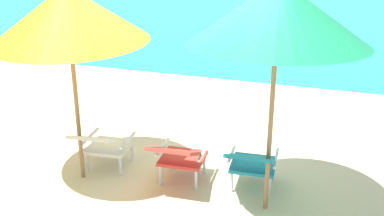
% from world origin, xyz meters
% --- Properties ---
extents(ground_plane, '(40.00, 40.00, 0.00)m').
position_xyz_m(ground_plane, '(0.00, 4.00, 0.00)').
color(ground_plane, beige).
extents(ocean_band, '(40.00, 18.00, 0.01)m').
position_xyz_m(ocean_band, '(0.00, 12.95, 0.00)').
color(ocean_band, '#28B2B7').
rests_on(ocean_band, ground_plane).
extents(swim_buoy, '(1.60, 0.18, 0.18)m').
position_xyz_m(swim_buoy, '(0.55, 7.21, 0.10)').
color(swim_buoy, yellow).
rests_on(swim_buoy, ocean_band).
extents(lounge_chair_left, '(0.61, 0.92, 0.68)m').
position_xyz_m(lounge_chair_left, '(-0.94, -0.28, 0.40)').
color(lounge_chair_left, silver).
rests_on(lounge_chair_left, ground_plane).
extents(lounge_chair_center, '(0.58, 0.90, 0.68)m').
position_xyz_m(lounge_chair_center, '(0.05, -0.29, 0.40)').
color(lounge_chair_center, red).
rests_on(lounge_chair_center, ground_plane).
extents(lounge_chair_right, '(0.59, 0.91, 0.68)m').
position_xyz_m(lounge_chair_right, '(0.91, -0.18, 0.40)').
color(lounge_chair_right, teal).
rests_on(lounge_chair_right, ground_plane).
extents(beach_umbrella_left, '(2.33, 2.34, 2.36)m').
position_xyz_m(beach_umbrella_left, '(-1.15, -0.46, 2.02)').
color(beach_umbrella_left, olive).
rests_on(beach_umbrella_left, ground_plane).
extents(beach_umbrella_right, '(2.29, 2.31, 2.52)m').
position_xyz_m(beach_umbrella_right, '(1.13, -0.44, 2.15)').
color(beach_umbrella_right, olive).
rests_on(beach_umbrella_right, ground_plane).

